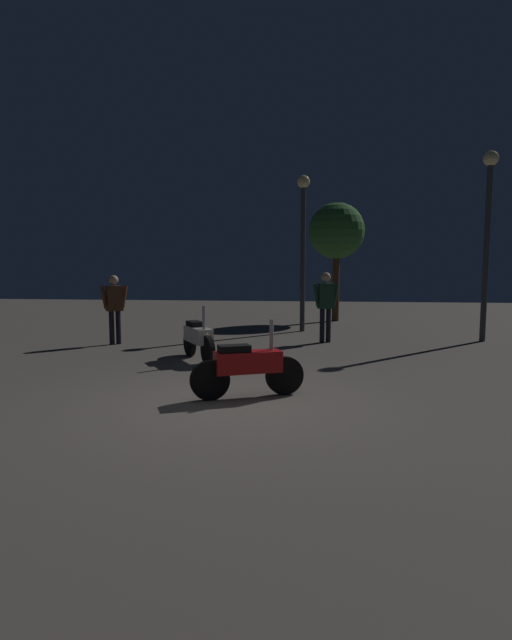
% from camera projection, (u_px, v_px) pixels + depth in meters
% --- Properties ---
extents(ground_plane, '(40.00, 40.00, 0.00)m').
position_uv_depth(ground_plane, '(234.00, 404.00, 6.82)').
color(ground_plane, '#605951').
extents(motorcycle_red_foreground, '(1.57, 0.74, 1.11)m').
position_uv_depth(motorcycle_red_foreground, '(248.00, 367.00, 7.14)').
color(motorcycle_red_foreground, black).
rests_on(motorcycle_red_foreground, ground_plane).
extents(motorcycle_white_parked_left, '(0.96, 1.46, 1.11)m').
position_uv_depth(motorcycle_white_parked_left, '(198.00, 338.00, 9.94)').
color(motorcycle_white_parked_left, black).
rests_on(motorcycle_white_parked_left, ground_plane).
extents(person_rider_beside, '(0.58, 0.48, 1.65)m').
position_uv_depth(person_rider_beside, '(114.00, 303.00, 11.93)').
color(person_rider_beside, black).
rests_on(person_rider_beside, ground_plane).
extents(person_bystander_far, '(0.66, 0.34, 1.71)m').
position_uv_depth(person_bystander_far, '(326.00, 301.00, 12.22)').
color(person_bystander_far, black).
rests_on(person_bystander_far, ground_plane).
extents(streetlamp_near, '(0.36, 0.36, 4.37)m').
position_uv_depth(streetlamp_near, '(303.00, 231.00, 14.14)').
color(streetlamp_near, '#38383D').
rests_on(streetlamp_near, ground_plane).
extents(streetlamp_far, '(0.36, 0.36, 4.60)m').
position_uv_depth(streetlamp_far, '(488.00, 221.00, 12.18)').
color(streetlamp_far, '#38383D').
rests_on(streetlamp_far, ground_plane).
extents(tree_left_bg, '(1.86, 1.86, 3.96)m').
position_uv_depth(tree_left_bg, '(337.00, 232.00, 16.82)').
color(tree_left_bg, '#4C331E').
rests_on(tree_left_bg, ground_plane).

